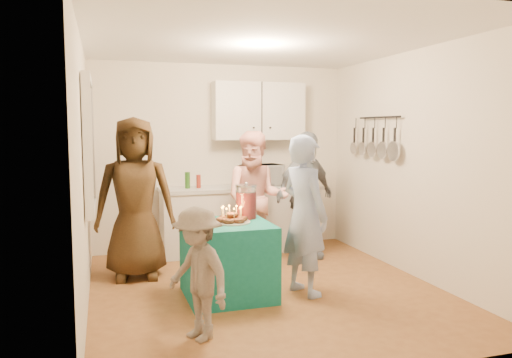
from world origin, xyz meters
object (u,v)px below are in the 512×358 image
object	(u,v)px
microwave	(262,175)
punch_jar	(246,202)
woman_back_left	(135,198)
man_birthday	(304,215)
woman_back_right	(305,196)
woman_back_center	(256,199)
child_near_left	(198,274)
party_table	(228,260)
counter	(241,220)

from	to	relation	value
microwave	punch_jar	distance (m)	1.75
woman_back_left	microwave	bearing A→B (deg)	28.84
man_birthday	woman_back_right	size ratio (longest dim) A/B	0.99
microwave	man_birthday	bearing A→B (deg)	-103.81
microwave	woman_back_center	xyz separation A→B (m)	(-0.33, -0.79, -0.22)
microwave	punch_jar	xyz separation A→B (m)	(-0.69, -1.60, -0.13)
woman_back_right	child_near_left	xyz separation A→B (m)	(-1.80, -2.06, -0.29)
party_table	woman_back_right	bearing A→B (deg)	40.60
counter	child_near_left	world-z (taller)	child_near_left
man_birthday	woman_back_center	bearing A→B (deg)	-10.75
woman_back_left	party_table	bearing A→B (deg)	-44.73
woman_back_center	child_near_left	xyz separation A→B (m)	(-1.09, -1.94, -0.30)
counter	woman_back_right	xyz separation A→B (m)	(0.68, -0.67, 0.41)
counter	woman_back_left	xyz separation A→B (m)	(-1.49, -0.85, 0.49)
microwave	woman_back_center	size ratio (longest dim) A/B	0.32
woman_back_center	punch_jar	bearing A→B (deg)	-97.37
counter	child_near_left	bearing A→B (deg)	-112.24
party_table	child_near_left	xyz separation A→B (m)	(-0.48, -0.93, 0.16)
party_table	man_birthday	size ratio (longest dim) A/B	0.52
punch_jar	woman_back_center	size ratio (longest dim) A/B	0.20
microwave	woman_back_left	world-z (taller)	woman_back_left
man_birthday	woman_back_left	bearing A→B (deg)	37.32
woman_back_center	woman_back_right	world-z (taller)	woman_back_center
counter	party_table	world-z (taller)	counter
woman_back_left	woman_back_center	bearing A→B (deg)	5.78
punch_jar	woman_back_left	distance (m)	1.33
microwave	party_table	bearing A→B (deg)	-126.65
punch_jar	man_birthday	distance (m)	0.64
woman_back_center	woman_back_right	xyz separation A→B (m)	(0.70, 0.12, -0.00)
man_birthday	woman_back_left	distance (m)	1.96
woman_back_left	child_near_left	world-z (taller)	woman_back_left
woman_back_right	child_near_left	distance (m)	2.75
party_table	punch_jar	bearing A→B (deg)	38.03
microwave	child_near_left	bearing A→B (deg)	-126.50
man_birthday	child_near_left	bearing A→B (deg)	103.35
counter	woman_back_center	bearing A→B (deg)	-91.73
woman_back_right	child_near_left	size ratio (longest dim) A/B	1.54
party_table	woman_back_left	distance (m)	1.38
woman_back_center	woman_back_right	distance (m)	0.72
man_birthday	counter	bearing A→B (deg)	-14.73
party_table	woman_back_right	size ratio (longest dim) A/B	0.51
counter	child_near_left	distance (m)	2.95
woman_back_right	man_birthday	bearing A→B (deg)	-137.01
counter	man_birthday	size ratio (longest dim) A/B	1.33
woman_back_left	punch_jar	bearing A→B (deg)	-30.92
woman_back_center	woman_back_left	bearing A→B (deg)	-160.87
microwave	woman_back_right	size ratio (longest dim) A/B	0.32
party_table	woman_back_center	distance (m)	1.27
child_near_left	man_birthday	bearing A→B (deg)	95.90
party_table	woman_back_center	xyz separation A→B (m)	(0.61, 1.01, 0.46)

